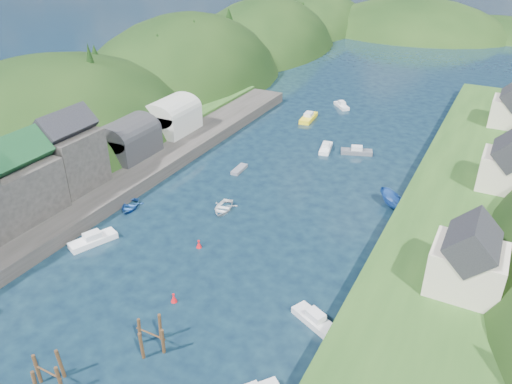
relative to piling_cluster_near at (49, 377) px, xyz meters
The scene contains 14 objects.
ground 55.32m from the piling_cluster_near, 87.34° to the left, with size 600.00×600.00×0.00m, color black.
hillside_left 91.26m from the piling_cluster_near, 117.87° to the left, with size 44.00×245.56×52.00m.
far_hills 179.70m from the piling_cluster_near, 88.79° to the left, with size 103.00×68.00×44.00m.
hill_trees 70.71m from the piling_cluster_near, 87.64° to the left, with size 91.98×150.63×12.20m.
quay_left 33.12m from the piling_cluster_near, 130.34° to the left, with size 12.00×110.00×2.00m, color #2D2B28.
terrace_left_grass 38.03m from the piling_cluster_near, 138.40° to the left, with size 12.00×110.00×2.50m, color #234719.
boat_sheds 50.22m from the piling_cluster_near, 117.91° to the left, with size 7.00×21.00×7.50m.
terrace_right 52.98m from the piling_cluster_near, 58.65° to the left, with size 16.00×120.00×2.40m, color #234719.
right_bank_cottages 61.85m from the piling_cluster_near, 60.30° to the left, with size 9.00×59.24×8.41m.
piling_cluster_near is the anchor object (origin of this frame).
piling_cluster_far 9.14m from the piling_cluster_near, 57.77° to the left, with size 3.29×3.06×3.68m.
channel_buoy_near 14.36m from the piling_cluster_near, 78.86° to the left, with size 0.70×0.70×1.10m.
channel_buoy_far 23.73m from the piling_cluster_near, 91.03° to the left, with size 0.70×0.70×1.10m.
moored_boats 28.62m from the piling_cluster_near, 88.59° to the left, with size 38.19×91.27×2.47m.
Camera 1 is at (27.02, -23.45, 35.63)m, focal length 35.00 mm.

